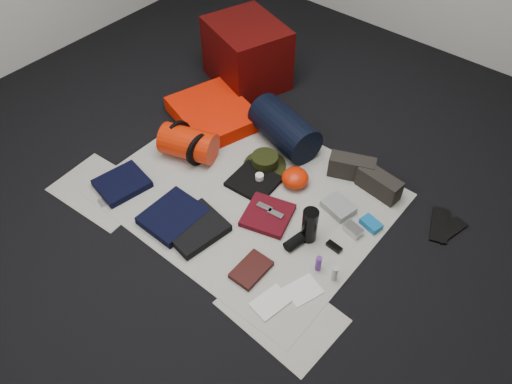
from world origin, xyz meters
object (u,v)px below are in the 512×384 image
Objects in this scene: navy_duffel at (284,128)px; paperback_book at (251,270)px; stuff_sack at (188,143)px; red_cabinet at (247,54)px; water_bottle at (310,225)px; compact_camera at (353,230)px; sleeping_pad at (213,113)px.

navy_duffel reaches higher than paperback_book.
navy_duffel reaches higher than stuff_sack.
red_cabinet reaches higher than stuff_sack.
water_bottle is (0.99, -0.05, 0.01)m from stuff_sack.
navy_duffel is 0.84m from compact_camera.
compact_camera is (1.16, 0.14, -0.08)m from stuff_sack.
water_bottle is at bearing -120.11° from compact_camera.
sleeping_pad is at bearing 159.25° from water_bottle.
red_cabinet is 0.93m from stuff_sack.
red_cabinet is at bearing 130.30° from paperback_book.
red_cabinet is 0.77m from navy_duffel.
sleeping_pad is 0.40m from stuff_sack.
water_bottle is at bearing -20.75° from sleeping_pad.
paperback_book is at bearing -25.91° from stuff_sack.
stuff_sack is at bearing 176.84° from water_bottle.
water_bottle is 1.02× the size of paperback_book.
stuff_sack is 0.99m from paperback_book.
sleeping_pad is at bearing -57.17° from red_cabinet.
paperback_book is (-0.10, -0.38, -0.10)m from water_bottle.
red_cabinet is 5.20× the size of compact_camera.
navy_duffel is 2.18× the size of water_bottle.
red_cabinet reaches higher than sleeping_pad.
sleeping_pad is 5.38× the size of compact_camera.
compact_camera is (0.76, -0.35, -0.10)m from navy_duffel.
red_cabinet is at bearing 163.87° from compact_camera.
paperback_book is at bearing -105.12° from water_bottle.
sleeping_pad is 2.60× the size of water_bottle.
navy_duffel is 0.80m from water_bottle.
sleeping_pad is 1.30m from paperback_book.
navy_duffel is at bearing 12.48° from sleeping_pad.
sleeping_pad is 1.65× the size of stuff_sack.
stuff_sack is 1.61× the size of paperback_book.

